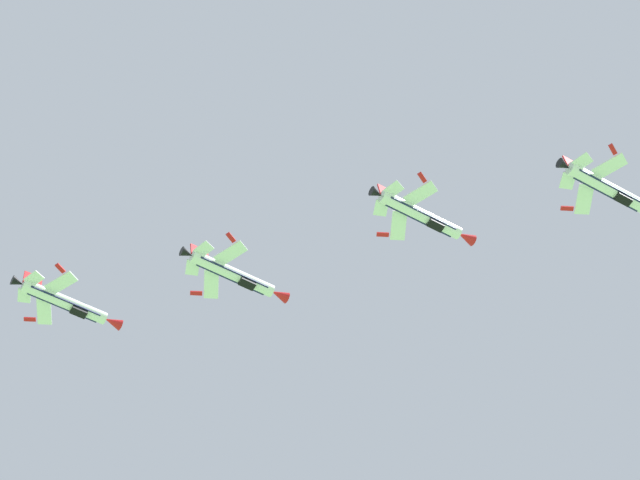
{
  "coord_description": "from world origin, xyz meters",
  "views": [
    {
      "loc": [
        2.95,
        -7.08,
        1.89
      ],
      "look_at": [
        -16.74,
        104.31,
        135.89
      ],
      "focal_mm": 75.75,
      "sensor_mm": 36.0,
      "label": 1
    }
  ],
  "objects_px": {
    "fighter_jet_left_outer": "(234,275)",
    "fighter_jet_right_outer": "(66,303)",
    "fighter_jet_left_wing": "(609,189)",
    "fighter_jet_right_wing": "(422,216)"
  },
  "relations": [
    {
      "from": "fighter_jet_right_wing",
      "to": "fighter_jet_left_outer",
      "type": "height_order",
      "value": "fighter_jet_right_wing"
    },
    {
      "from": "fighter_jet_left_outer",
      "to": "fighter_jet_right_outer",
      "type": "relative_size",
      "value": 1.0
    },
    {
      "from": "fighter_jet_left_wing",
      "to": "fighter_jet_right_wing",
      "type": "distance_m",
      "value": 23.88
    },
    {
      "from": "fighter_jet_right_wing",
      "to": "fighter_jet_right_outer",
      "type": "relative_size",
      "value": 1.0
    },
    {
      "from": "fighter_jet_left_wing",
      "to": "fighter_jet_right_outer",
      "type": "height_order",
      "value": "fighter_jet_right_outer"
    },
    {
      "from": "fighter_jet_left_wing",
      "to": "fighter_jet_right_outer",
      "type": "xyz_separation_m",
      "value": [
        -72.22,
        7.54,
        0.94
      ]
    },
    {
      "from": "fighter_jet_left_outer",
      "to": "fighter_jet_right_outer",
      "type": "bearing_deg",
      "value": -134.02
    },
    {
      "from": "fighter_jet_right_wing",
      "to": "fighter_jet_right_outer",
      "type": "xyz_separation_m",
      "value": [
        -48.73,
        4.71,
        -2.31
      ]
    },
    {
      "from": "fighter_jet_left_outer",
      "to": "fighter_jet_right_outer",
      "type": "xyz_separation_m",
      "value": [
        -23.22,
        1.0,
        0.0
      ]
    },
    {
      "from": "fighter_jet_right_outer",
      "to": "fighter_jet_left_outer",
      "type": "bearing_deg",
      "value": 45.98
    }
  ]
}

